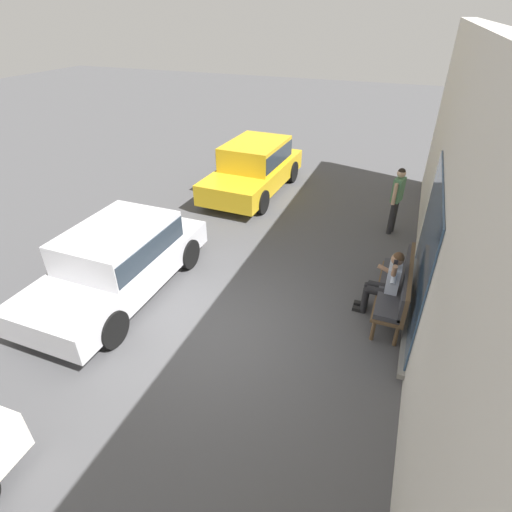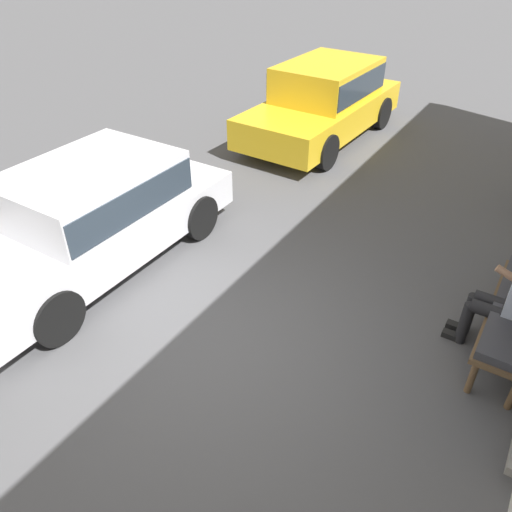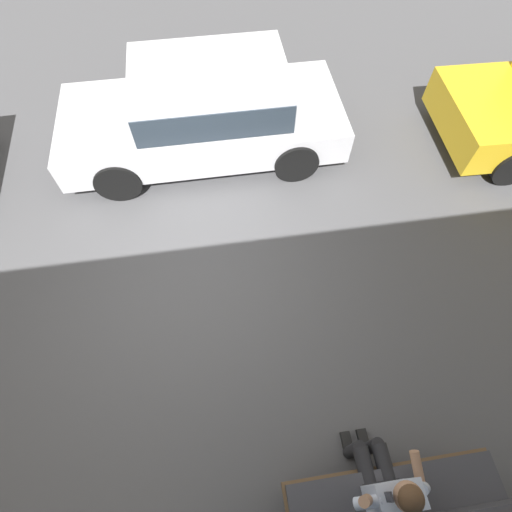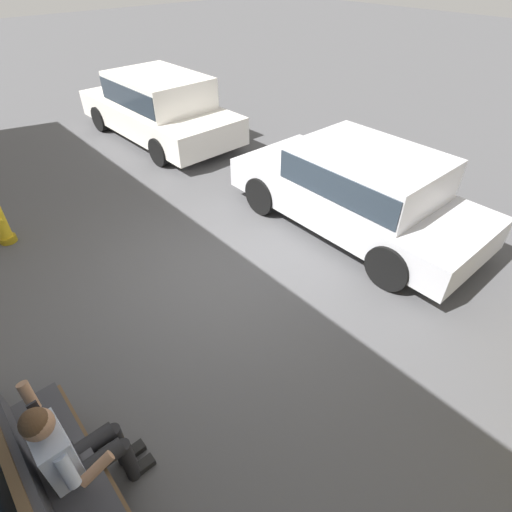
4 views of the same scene
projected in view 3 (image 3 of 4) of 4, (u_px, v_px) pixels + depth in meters
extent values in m
plane|color=#4C4C4F|center=(190.00, 277.00, 5.32)|extent=(60.00, 60.00, 0.00)
cylinder|color=brown|center=(485.00, 505.00, 3.81)|extent=(0.07, 0.07, 0.43)
cylinder|color=brown|center=(289.00, 491.00, 3.87)|extent=(0.07, 0.07, 0.43)
cylinder|color=brown|center=(468.00, 460.00, 4.01)|extent=(0.07, 0.07, 0.43)
cube|color=brown|center=(394.00, 498.00, 3.63)|extent=(1.99, 0.55, 0.06)
cube|color=#38383D|center=(397.00, 498.00, 3.56)|extent=(1.93, 0.49, 0.10)
cylinder|color=black|center=(366.00, 472.00, 3.67)|extent=(0.15, 0.42, 0.15)
cylinder|color=black|center=(354.00, 450.00, 4.01)|extent=(0.12, 0.12, 0.54)
cube|color=black|center=(347.00, 444.00, 4.25)|extent=(0.10, 0.24, 0.07)
cylinder|color=black|center=(385.00, 469.00, 3.68)|extent=(0.15, 0.42, 0.15)
cylinder|color=black|center=(371.00, 447.00, 4.02)|extent=(0.12, 0.12, 0.54)
cube|color=black|center=(364.00, 441.00, 4.26)|extent=(0.10, 0.24, 0.07)
cube|color=black|center=(383.00, 497.00, 3.56)|extent=(0.34, 0.24, 0.14)
cube|color=silver|center=(392.00, 497.00, 3.32)|extent=(0.38, 0.22, 0.56)
sphere|color=#A37556|center=(408.00, 497.00, 2.97)|extent=(0.22, 0.22, 0.22)
sphere|color=#4C331E|center=(410.00, 499.00, 2.93)|extent=(0.20, 0.20, 0.20)
cylinder|color=silver|center=(423.00, 489.00, 3.26)|extent=(0.20, 0.10, 0.28)
cylinder|color=#A37556|center=(417.00, 467.00, 3.45)|extent=(0.08, 0.27, 0.17)
cylinder|color=silver|center=(369.00, 502.00, 3.15)|extent=(0.25, 0.10, 0.22)
cylinder|color=#A37556|center=(366.00, 501.00, 2.99)|extent=(0.16, 0.08, 0.25)
cube|color=#232328|center=(389.00, 497.00, 2.97)|extent=(0.02, 0.07, 0.15)
cylinder|color=black|center=(470.00, 92.00, 6.77)|extent=(0.69, 0.20, 0.68)
cube|color=silver|center=(203.00, 122.00, 6.14)|extent=(4.22, 1.81, 0.51)
cube|color=silver|center=(210.00, 89.00, 5.67)|extent=(2.20, 1.59, 0.63)
cube|color=#28333D|center=(210.00, 89.00, 5.67)|extent=(2.15, 1.63, 0.44)
cylinder|color=black|center=(118.00, 181.00, 5.75)|extent=(0.67, 0.18, 0.67)
cylinder|color=black|center=(121.00, 104.00, 6.63)|extent=(0.67, 0.18, 0.67)
cylinder|color=black|center=(296.00, 162.00, 5.95)|extent=(0.67, 0.18, 0.67)
cylinder|color=black|center=(276.00, 89.00, 6.83)|extent=(0.67, 0.18, 0.67)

